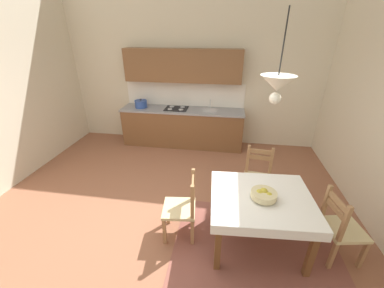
# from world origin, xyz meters

# --- Properties ---
(ground_plane) EXTENTS (6.39, 6.22, 0.10)m
(ground_plane) POSITION_xyz_m (0.00, 0.00, -0.05)
(ground_plane) COLOR #935B42
(wall_back) EXTENTS (6.39, 0.12, 4.12)m
(wall_back) POSITION_xyz_m (0.00, 2.87, 2.06)
(wall_back) COLOR beige
(wall_back) RESTS_ON ground_plane
(area_rug) EXTENTS (2.10, 1.60, 0.01)m
(area_rug) POSITION_xyz_m (1.31, -0.39, 0.00)
(area_rug) COLOR brown
(area_rug) RESTS_ON ground_plane
(kitchen_cabinetry) EXTENTS (2.85, 0.63, 2.20)m
(kitchen_cabinetry) POSITION_xyz_m (-0.21, 2.54, 0.86)
(kitchen_cabinetry) COLOR brown
(kitchen_cabinetry) RESTS_ON ground_plane
(dining_table) EXTENTS (1.27, 1.11, 0.75)m
(dining_table) POSITION_xyz_m (1.31, -0.29, 0.62)
(dining_table) COLOR brown
(dining_table) RESTS_ON ground_plane
(dining_chair_window_side) EXTENTS (0.49, 0.49, 0.93)m
(dining_chair_window_side) POSITION_xyz_m (2.24, -0.34, 0.44)
(dining_chair_window_side) COLOR #D1BC89
(dining_chair_window_side) RESTS_ON ground_plane
(dining_chair_tv_side) EXTENTS (0.47, 0.47, 0.93)m
(dining_chair_tv_side) POSITION_xyz_m (0.33, -0.29, 0.44)
(dining_chair_tv_side) COLOR #D1BC89
(dining_chair_tv_side) RESTS_ON ground_plane
(dining_chair_kitchen_side) EXTENTS (0.46, 0.46, 0.93)m
(dining_chair_kitchen_side) POSITION_xyz_m (1.37, 0.58, 0.44)
(dining_chair_kitchen_side) COLOR #D1BC89
(dining_chair_kitchen_side) RESTS_ON ground_plane
(fruit_bowl) EXTENTS (0.30, 0.30, 0.12)m
(fruit_bowl) POSITION_xyz_m (1.32, -0.33, 0.81)
(fruit_bowl) COLOR beige
(fruit_bowl) RESTS_ON dining_table
(pendant_lamp) EXTENTS (0.32, 0.32, 0.80)m
(pendant_lamp) POSITION_xyz_m (1.26, -0.39, 2.10)
(pendant_lamp) COLOR black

